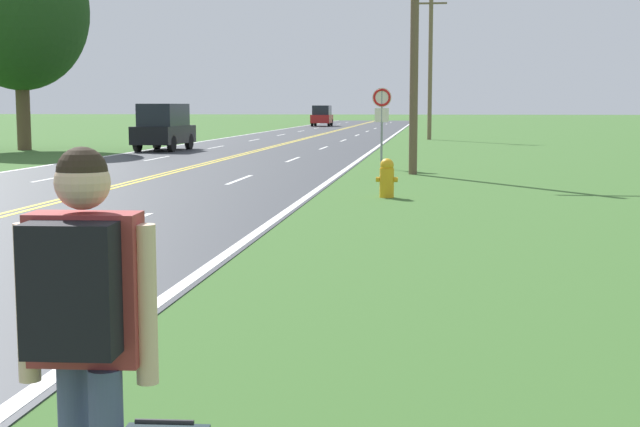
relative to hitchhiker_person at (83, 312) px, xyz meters
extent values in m
cube|color=white|center=(-3.68, 10.60, -1.09)|extent=(0.12, 3.00, 0.00)
cube|color=white|center=(-3.68, 19.60, -1.09)|extent=(0.12, 3.00, 0.00)
cube|color=white|center=(-3.68, 28.60, -1.09)|extent=(0.12, 3.00, 0.00)
cube|color=white|center=(-3.68, 37.60, -1.09)|extent=(0.12, 3.00, 0.00)
cube|color=white|center=(-3.68, 46.60, -1.09)|extent=(0.12, 3.00, 0.00)
cube|color=white|center=(-3.68, 55.60, -1.09)|extent=(0.12, 3.00, 0.00)
cube|color=white|center=(-3.68, 64.60, -1.09)|extent=(0.12, 3.00, 0.00)
cube|color=white|center=(-3.68, 73.60, -1.09)|extent=(0.12, 3.00, 0.00)
cube|color=white|center=(-3.68, 82.60, -1.09)|extent=(0.12, 3.00, 0.00)
cube|color=white|center=(-3.68, 91.60, -1.09)|extent=(0.12, 3.00, 0.00)
cube|color=white|center=(-3.68, 100.60, -1.09)|extent=(0.12, 3.00, 0.00)
cube|color=white|center=(-8.80, 19.60, -1.09)|extent=(0.12, 3.00, 0.00)
cube|color=white|center=(-8.80, 28.60, -1.09)|extent=(0.12, 3.00, 0.00)
cube|color=white|center=(-8.80, 37.60, -1.09)|extent=(0.12, 3.00, 0.00)
cube|color=white|center=(-8.80, 46.60, -1.09)|extent=(0.12, 3.00, 0.00)
cube|color=white|center=(-8.80, 55.60, -1.09)|extent=(0.12, 3.00, 0.00)
cube|color=white|center=(-8.80, 64.60, -1.09)|extent=(0.12, 3.00, 0.00)
cube|color=white|center=(-8.80, 73.60, -1.09)|extent=(0.12, 3.00, 0.00)
cube|color=white|center=(-8.80, 82.60, -1.09)|extent=(0.12, 3.00, 0.00)
cube|color=white|center=(-8.80, 91.60, -1.09)|extent=(0.12, 3.00, 0.00)
cube|color=white|center=(-8.80, 100.60, -1.09)|extent=(0.12, 3.00, 0.00)
cube|color=#993333|center=(0.00, 0.04, 0.09)|extent=(0.48, 0.22, 0.65)
sphere|color=beige|center=(0.00, 0.04, 0.55)|extent=(0.24, 0.24, 0.24)
sphere|color=#2D2319|center=(0.00, 0.04, 0.59)|extent=(0.22, 0.22, 0.22)
cylinder|color=beige|center=(-0.26, 0.03, 0.03)|extent=(0.09, 0.09, 0.69)
cylinder|color=beige|center=(0.26, 0.06, 0.03)|extent=(0.09, 0.09, 0.69)
cube|color=black|center=(0.01, -0.15, 0.13)|extent=(0.39, 0.21, 0.55)
cylinder|color=black|center=(0.34, 0.03, -0.47)|extent=(0.26, 0.04, 0.02)
cylinder|color=gold|center=(0.45, 15.62, -0.79)|extent=(0.31, 0.31, 0.64)
sphere|color=gold|center=(0.45, 15.62, -0.41)|extent=(0.30, 0.30, 0.30)
cylinder|color=gold|center=(0.64, 15.62, -0.72)|extent=(0.08, 0.11, 0.11)
cylinder|color=gold|center=(0.25, 15.62, -0.72)|extent=(0.08, 0.11, 0.11)
cylinder|color=gray|center=(-0.20, 24.53, 0.13)|extent=(0.07, 0.07, 2.47)
cylinder|color=silver|center=(-0.20, 24.51, 1.12)|extent=(0.60, 0.02, 0.60)
torus|color=red|center=(-0.20, 24.50, 1.12)|extent=(0.55, 0.07, 0.55)
cube|color=silver|center=(-0.20, 24.51, 0.57)|extent=(0.44, 0.02, 0.44)
cylinder|color=brown|center=(0.84, 22.27, 2.54)|extent=(0.24, 0.24, 7.30)
cylinder|color=brown|center=(1.13, 48.82, 3.09)|extent=(0.24, 0.24, 8.38)
cube|color=brown|center=(1.13, 48.82, 6.68)|extent=(1.80, 0.12, 0.10)
cylinder|color=brown|center=(-16.73, 34.27, 0.67)|extent=(0.60, 0.60, 3.54)
ellipsoid|color=#1E4219|center=(-16.73, 34.27, 5.00)|extent=(6.04, 6.04, 6.95)
cylinder|color=black|center=(-11.06, 35.65, -0.74)|extent=(0.22, 0.72, 0.72)
cylinder|color=black|center=(-9.54, 35.60, -0.74)|extent=(0.22, 0.72, 0.72)
cylinder|color=black|center=(-11.14, 33.24, -0.74)|extent=(0.22, 0.72, 0.72)
cylinder|color=black|center=(-9.62, 33.18, -0.74)|extent=(0.22, 0.72, 0.72)
cube|color=black|center=(-10.34, 34.42, -0.40)|extent=(1.85, 3.96, 0.76)
cube|color=#1E232D|center=(-10.34, 34.42, 0.47)|extent=(1.61, 2.78, 0.96)
cylinder|color=black|center=(-10.08, 82.37, -0.74)|extent=(0.21, 0.73, 0.72)
cylinder|color=black|center=(-8.50, 82.38, -0.74)|extent=(0.21, 0.73, 0.72)
cylinder|color=black|center=(-10.05, 79.93, -0.74)|extent=(0.21, 0.73, 0.72)
cylinder|color=black|center=(-8.48, 79.94, -0.74)|extent=(0.21, 0.73, 0.72)
cube|color=#A81E1E|center=(-9.28, 81.16, -0.39)|extent=(1.82, 3.95, 0.77)
cube|color=#1E232D|center=(-9.28, 81.16, 0.43)|extent=(1.59, 2.77, 0.88)
camera|label=1|loc=(1.46, -3.52, 0.87)|focal=50.00mm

